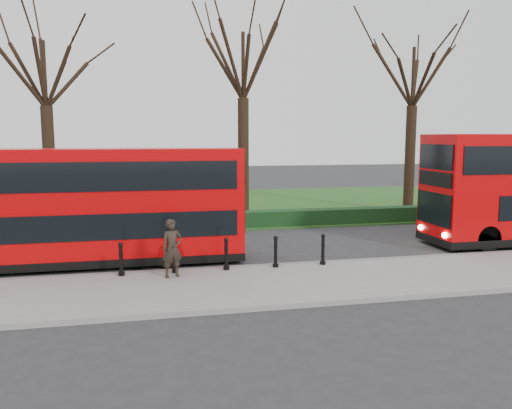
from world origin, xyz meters
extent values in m
plane|color=#28282B|center=(0.00, 0.00, 0.00)|extent=(120.00, 120.00, 0.00)
cube|color=gray|center=(0.00, -3.00, 0.07)|extent=(60.00, 4.00, 0.15)
cube|color=slate|center=(0.00, -1.00, 0.07)|extent=(60.00, 0.25, 0.16)
cube|color=#1F4918|center=(0.00, 15.00, 0.03)|extent=(60.00, 18.00, 0.06)
cube|color=black|center=(0.00, 6.80, 0.40)|extent=(60.00, 0.90, 0.80)
cube|color=yellow|center=(0.00, -0.70, 0.01)|extent=(60.00, 0.10, 0.01)
cube|color=yellow|center=(0.00, -0.50, 0.01)|extent=(60.00, 0.10, 0.01)
cylinder|color=black|center=(-8.00, 10.00, 2.99)|extent=(0.60, 0.60, 5.97)
cylinder|color=black|center=(2.00, 10.00, 3.26)|extent=(0.60, 0.60, 6.51)
cylinder|color=black|center=(12.00, 10.00, 3.12)|extent=(0.60, 0.60, 6.24)
cylinder|color=black|center=(-4.01, -1.35, 0.65)|extent=(0.15, 0.15, 1.00)
cylinder|color=black|center=(-2.37, -1.35, 0.65)|extent=(0.15, 0.15, 1.00)
cylinder|color=black|center=(-0.72, -1.35, 0.65)|extent=(0.15, 0.15, 1.00)
cylinder|color=black|center=(0.92, -1.35, 0.65)|extent=(0.15, 0.15, 1.00)
cylinder|color=black|center=(2.56, -1.35, 0.65)|extent=(0.15, 0.15, 1.00)
cube|color=#BF0205|center=(-4.93, 0.84, 2.17)|extent=(10.05, 2.28, 3.70)
cube|color=black|center=(-4.93, 0.84, 0.27)|extent=(10.07, 2.30, 0.27)
cube|color=black|center=(-4.20, -0.31, 1.51)|extent=(8.04, 0.04, 0.87)
cube|color=black|center=(-4.93, -0.31, 3.15)|extent=(9.50, 0.04, 0.96)
cylinder|color=black|center=(-2.46, -0.16, 0.46)|extent=(0.91, 0.27, 0.91)
cylinder|color=black|center=(-2.46, 1.85, 0.46)|extent=(0.91, 0.27, 0.91)
cube|color=black|center=(8.00, 0.85, 2.77)|extent=(0.06, 2.26, 0.56)
cylinder|color=black|center=(9.66, -0.28, 0.51)|extent=(1.03, 0.31, 1.03)
cylinder|color=black|center=(9.66, 1.97, 0.51)|extent=(1.03, 0.31, 1.03)
imported|color=black|center=(-2.46, -1.84, 1.05)|extent=(0.76, 0.61, 1.80)
camera|label=1|loc=(-3.10, -16.92, 4.39)|focal=35.00mm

